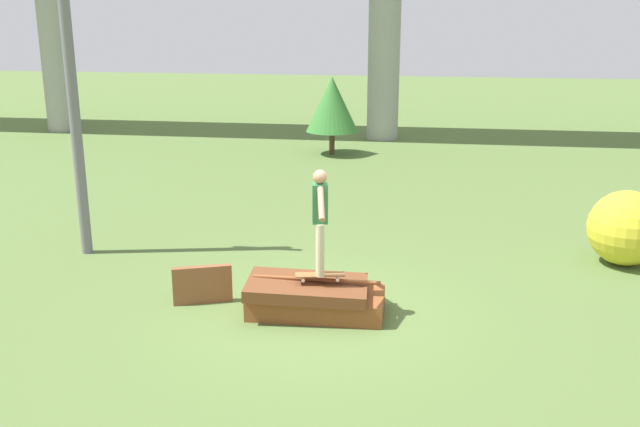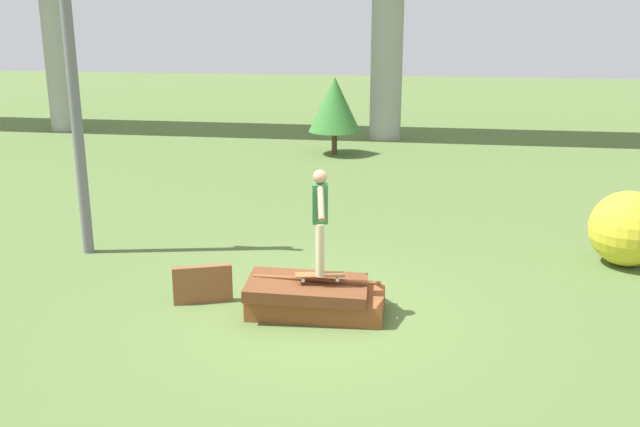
{
  "view_description": "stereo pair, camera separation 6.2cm",
  "coord_description": "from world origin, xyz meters",
  "px_view_note": "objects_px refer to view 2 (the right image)",
  "views": [
    {
      "loc": [
        1.53,
        -9.85,
        4.44
      ],
      "look_at": [
        0.07,
        -0.07,
        1.59
      ],
      "focal_mm": 40.0,
      "sensor_mm": 36.0,
      "label": 1
    },
    {
      "loc": [
        1.59,
        -9.84,
        4.44
      ],
      "look_at": [
        0.07,
        -0.07,
        1.59
      ],
      "focal_mm": 40.0,
      "sensor_mm": 36.0,
      "label": 2
    }
  ],
  "objects_px": {
    "bush_yellow_flowering": "(628,229)",
    "skater": "(320,215)",
    "utility_pole": "(73,84)",
    "tree_behind_left": "(335,104)",
    "skateboard": "(320,275)"
  },
  "relations": [
    {
      "from": "skateboard",
      "to": "tree_behind_left",
      "type": "bearing_deg",
      "value": 96.74
    },
    {
      "from": "skateboard",
      "to": "skater",
      "type": "height_order",
      "value": "skater"
    },
    {
      "from": "skateboard",
      "to": "tree_behind_left",
      "type": "height_order",
      "value": "tree_behind_left"
    },
    {
      "from": "skater",
      "to": "skateboard",
      "type": "bearing_deg",
      "value": -135.0
    },
    {
      "from": "utility_pole",
      "to": "tree_behind_left",
      "type": "height_order",
      "value": "utility_pole"
    },
    {
      "from": "tree_behind_left",
      "to": "bush_yellow_flowering",
      "type": "distance_m",
      "value": 11.35
    },
    {
      "from": "utility_pole",
      "to": "tree_behind_left",
      "type": "xyz_separation_m",
      "value": [
        3.33,
        10.08,
        -1.58
      ]
    },
    {
      "from": "utility_pole",
      "to": "skateboard",
      "type": "bearing_deg",
      "value": -24.58
    },
    {
      "from": "skater",
      "to": "utility_pole",
      "type": "distance_m",
      "value": 5.49
    },
    {
      "from": "skateboard",
      "to": "utility_pole",
      "type": "bearing_deg",
      "value": 155.42
    },
    {
      "from": "utility_pole",
      "to": "tree_behind_left",
      "type": "relative_size",
      "value": 2.49
    },
    {
      "from": "utility_pole",
      "to": "tree_behind_left",
      "type": "distance_m",
      "value": 10.74
    },
    {
      "from": "utility_pole",
      "to": "bush_yellow_flowering",
      "type": "xyz_separation_m",
      "value": [
        9.86,
        0.84,
        -2.48
      ]
    },
    {
      "from": "bush_yellow_flowering",
      "to": "skater",
      "type": "bearing_deg",
      "value": -149.21
    },
    {
      "from": "skateboard",
      "to": "bush_yellow_flowering",
      "type": "bearing_deg",
      "value": 30.79
    }
  ]
}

